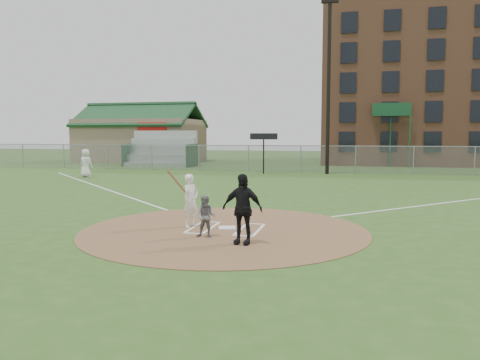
% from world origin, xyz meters
% --- Properties ---
extents(ground, '(140.00, 140.00, 0.00)m').
position_xyz_m(ground, '(0.00, 0.00, 0.00)').
color(ground, '#2D521C').
rests_on(ground, ground).
extents(dirt_circle, '(8.40, 8.40, 0.02)m').
position_xyz_m(dirt_circle, '(0.00, 0.00, 0.01)').
color(dirt_circle, brown).
rests_on(dirt_circle, ground).
extents(home_plate, '(0.62, 0.62, 0.03)m').
position_xyz_m(home_plate, '(0.03, 0.18, 0.04)').
color(home_plate, silver).
rests_on(home_plate, dirt_circle).
extents(foul_line_first, '(17.04, 17.04, 0.01)m').
position_xyz_m(foul_line_first, '(9.00, 9.00, 0.01)').
color(foul_line_first, white).
rests_on(foul_line_first, ground).
extents(foul_line_third, '(17.04, 17.04, 0.01)m').
position_xyz_m(foul_line_third, '(-9.00, 9.00, 0.01)').
color(foul_line_third, white).
rests_on(foul_line_third, ground).
extents(catcher, '(0.57, 0.45, 1.14)m').
position_xyz_m(catcher, '(-0.23, -1.11, 0.59)').
color(catcher, slate).
rests_on(catcher, dirt_circle).
extents(umpire, '(1.10, 0.55, 1.81)m').
position_xyz_m(umpire, '(0.91, -1.64, 0.92)').
color(umpire, black).
rests_on(umpire, dirt_circle).
extents(ondeck_player, '(0.94, 0.63, 1.87)m').
position_xyz_m(ondeck_player, '(-13.50, 14.73, 0.94)').
color(ondeck_player, silver).
rests_on(ondeck_player, ground).
extents(batters_boxes, '(2.08, 1.88, 0.01)m').
position_xyz_m(batters_boxes, '(0.00, 0.15, 0.03)').
color(batters_boxes, white).
rests_on(batters_boxes, dirt_circle).
extents(batter_at_plate, '(0.84, 0.98, 1.78)m').
position_xyz_m(batter_at_plate, '(-1.11, 0.18, 0.83)').
color(batter_at_plate, white).
rests_on(batter_at_plate, dirt_circle).
extents(outfield_fence, '(56.08, 0.08, 2.03)m').
position_xyz_m(outfield_fence, '(0.00, 22.00, 1.02)').
color(outfield_fence, slate).
rests_on(outfield_fence, ground).
extents(bleachers, '(6.08, 3.20, 3.20)m').
position_xyz_m(bleachers, '(-13.00, 26.20, 1.59)').
color(bleachers, '#B7BABF').
rests_on(bleachers, ground).
extents(clubhouse, '(12.20, 8.71, 6.23)m').
position_xyz_m(clubhouse, '(-18.00, 32.99, 2.39)').
color(clubhouse, gray).
rests_on(clubhouse, ground).
extents(brick_warehouse, '(30.00, 17.17, 15.00)m').
position_xyz_m(brick_warehouse, '(16.00, 37.96, 7.50)').
color(brick_warehouse, '#8F573D').
rests_on(brick_warehouse, ground).
extents(light_pole, '(1.20, 0.30, 12.22)m').
position_xyz_m(light_pole, '(2.00, 21.00, 6.61)').
color(light_pole, black).
rests_on(light_pole, ground).
extents(scoreboard_sign, '(2.00, 0.10, 2.93)m').
position_xyz_m(scoreboard_sign, '(-2.50, 20.20, 2.39)').
color(scoreboard_sign, black).
rests_on(scoreboard_sign, ground).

